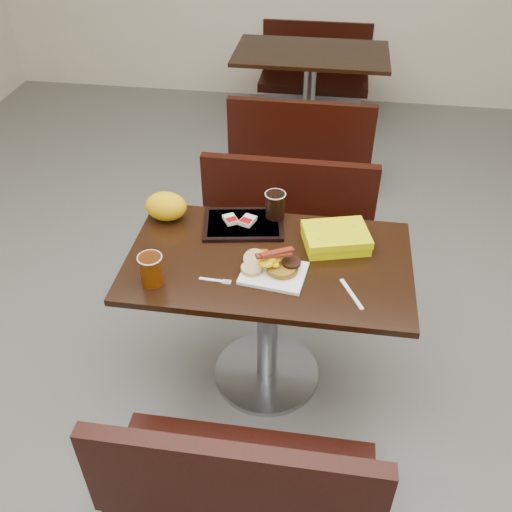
# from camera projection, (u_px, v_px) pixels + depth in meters

# --- Properties ---
(floor) EXTENTS (6.00, 7.00, 0.01)m
(floor) POSITION_uv_depth(u_px,v_px,m) (267.00, 374.00, 2.86)
(floor) COLOR slate
(floor) RESTS_ON ground
(table_near) EXTENTS (1.20, 0.70, 0.75)m
(table_near) POSITION_uv_depth(u_px,v_px,m) (268.00, 322.00, 2.63)
(table_near) COLOR black
(table_near) RESTS_ON floor
(bench_near_s) EXTENTS (1.00, 0.46, 0.72)m
(bench_near_s) POSITION_uv_depth(u_px,v_px,m) (243.00, 458.00, 2.10)
(bench_near_s) COLOR black
(bench_near_s) RESTS_ON floor
(bench_near_n) EXTENTS (1.00, 0.46, 0.72)m
(bench_near_n) POSITION_uv_depth(u_px,v_px,m) (284.00, 236.00, 3.18)
(bench_near_n) COLOR black
(bench_near_n) RESTS_ON floor
(table_far) EXTENTS (1.20, 0.70, 0.75)m
(table_far) POSITION_uv_depth(u_px,v_px,m) (309.00, 98.00, 4.64)
(table_far) COLOR black
(table_far) RESTS_ON floor
(bench_far_s) EXTENTS (1.00, 0.46, 0.72)m
(bench_far_s) POSITION_uv_depth(u_px,v_px,m) (302.00, 138.00, 4.11)
(bench_far_s) COLOR black
(bench_far_s) RESTS_ON floor
(bench_far_n) EXTENTS (1.00, 0.46, 0.72)m
(bench_far_n) POSITION_uv_depth(u_px,v_px,m) (314.00, 69.00, 5.19)
(bench_far_n) COLOR black
(bench_far_n) RESTS_ON floor
(platter) EXTENTS (0.28, 0.23, 0.02)m
(platter) POSITION_uv_depth(u_px,v_px,m) (274.00, 273.00, 2.31)
(platter) COLOR white
(platter) RESTS_ON table_near
(pancake_stack) EXTENTS (0.16, 0.16, 0.03)m
(pancake_stack) POSITION_uv_depth(u_px,v_px,m) (283.00, 268.00, 2.30)
(pancake_stack) COLOR #875F16
(pancake_stack) RESTS_ON platter
(sausage_patty) EXTENTS (0.09, 0.09, 0.01)m
(sausage_patty) POSITION_uv_depth(u_px,v_px,m) (291.00, 262.00, 2.30)
(sausage_patty) COLOR black
(sausage_patty) RESTS_ON pancake_stack
(scrambled_eggs) EXTENTS (0.10, 0.09, 0.05)m
(scrambled_eggs) POSITION_uv_depth(u_px,v_px,m) (271.00, 261.00, 2.28)
(scrambled_eggs) COLOR #FFEE05
(scrambled_eggs) RESTS_ON pancake_stack
(bacon_strips) EXTENTS (0.16, 0.13, 0.01)m
(bacon_strips) POSITION_uv_depth(u_px,v_px,m) (274.00, 254.00, 2.26)
(bacon_strips) COLOR #460A05
(bacon_strips) RESTS_ON scrambled_eggs
(muffin_bottom) EXTENTS (0.10, 0.10, 0.02)m
(muffin_bottom) POSITION_uv_depth(u_px,v_px,m) (252.00, 269.00, 2.30)
(muffin_bottom) COLOR tan
(muffin_bottom) RESTS_ON platter
(muffin_top) EXTENTS (0.10, 0.10, 0.05)m
(muffin_top) POSITION_uv_depth(u_px,v_px,m) (254.00, 259.00, 2.33)
(muffin_top) COLOR tan
(muffin_top) RESTS_ON platter
(coffee_cup_near) EXTENTS (0.11, 0.11, 0.13)m
(coffee_cup_near) POSITION_uv_depth(u_px,v_px,m) (151.00, 270.00, 2.24)
(coffee_cup_near) COLOR #863804
(coffee_cup_near) RESTS_ON table_near
(fork) EXTENTS (0.13, 0.03, 0.00)m
(fork) POSITION_uv_depth(u_px,v_px,m) (211.00, 280.00, 2.29)
(fork) COLOR white
(fork) RESTS_ON table_near
(knife) EXTENTS (0.10, 0.17, 0.00)m
(knife) POSITION_uv_depth(u_px,v_px,m) (352.00, 294.00, 2.22)
(knife) COLOR white
(knife) RESTS_ON table_near
(condiment_syrup) EXTENTS (0.05, 0.04, 0.01)m
(condiment_syrup) POSITION_uv_depth(u_px,v_px,m) (263.00, 252.00, 2.42)
(condiment_syrup) COLOR #C13908
(condiment_syrup) RESTS_ON table_near
(condiment_ketchup) EXTENTS (0.04, 0.03, 0.01)m
(condiment_ketchup) POSITION_uv_depth(u_px,v_px,m) (277.00, 262.00, 2.37)
(condiment_ketchup) COLOR #8C0504
(condiment_ketchup) RESTS_ON table_near
(tray) EXTENTS (0.40, 0.31, 0.02)m
(tray) POSITION_uv_depth(u_px,v_px,m) (243.00, 224.00, 2.58)
(tray) COLOR black
(tray) RESTS_ON table_near
(hashbrown_sleeve_left) EXTENTS (0.08, 0.09, 0.02)m
(hashbrown_sleeve_left) POSITION_uv_depth(u_px,v_px,m) (230.00, 219.00, 2.57)
(hashbrown_sleeve_left) COLOR silver
(hashbrown_sleeve_left) RESTS_ON tray
(hashbrown_sleeve_right) EXTENTS (0.08, 0.09, 0.02)m
(hashbrown_sleeve_right) POSITION_uv_depth(u_px,v_px,m) (248.00, 221.00, 2.57)
(hashbrown_sleeve_right) COLOR silver
(hashbrown_sleeve_right) RESTS_ON tray
(coffee_cup_far) EXTENTS (0.11, 0.11, 0.12)m
(coffee_cup_far) POSITION_uv_depth(u_px,v_px,m) (275.00, 205.00, 2.57)
(coffee_cup_far) COLOR black
(coffee_cup_far) RESTS_ON tray
(clamshell) EXTENTS (0.32, 0.27, 0.07)m
(clamshell) POSITION_uv_depth(u_px,v_px,m) (336.00, 238.00, 2.45)
(clamshell) COLOR #D5D803
(clamshell) RESTS_ON table_near
(paper_bag) EXTENTS (0.20, 0.15, 0.13)m
(paper_bag) POSITION_uv_depth(u_px,v_px,m) (166.00, 206.00, 2.59)
(paper_bag) COLOR #F99D08
(paper_bag) RESTS_ON table_near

